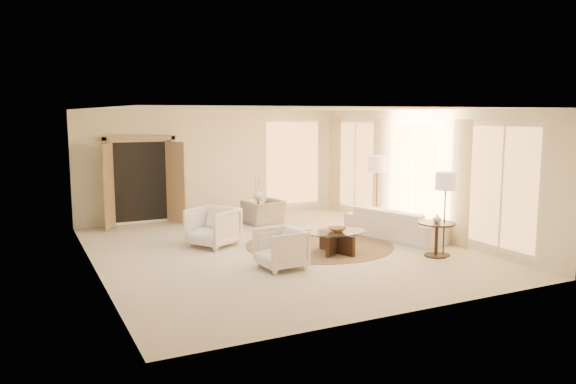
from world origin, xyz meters
name	(u,v)px	position (x,y,z in m)	size (l,w,h in m)	color
room	(279,181)	(0.00, 0.00, 1.40)	(7.04, 8.04, 2.83)	beige
windows_right	(415,174)	(3.45, 0.10, 1.35)	(0.10, 6.40, 2.40)	#EBA95E
window_back_corner	(293,163)	(2.30, 3.95, 1.35)	(1.70, 0.10, 2.40)	#EBA95E
curtains_right	(389,173)	(3.40, 1.00, 1.30)	(0.06, 5.20, 2.60)	#C9B890
french_doors	(142,182)	(-1.90, 3.82, 1.07)	(1.95, 0.66, 2.16)	tan
area_rug	(319,245)	(0.93, 0.00, 0.01)	(3.06, 3.06, 0.01)	#3E2D1C
sofa	(396,223)	(2.76, -0.16, 0.33)	(2.28, 0.89, 0.67)	white
armchair_left	(213,225)	(-1.08, 0.89, 0.44)	(0.86, 0.81, 0.89)	white
armchair_right	(281,247)	(-0.54, -1.22, 0.39)	(0.76, 0.71, 0.78)	white
accent_chair	(264,208)	(0.81, 2.61, 0.39)	(0.89, 0.58, 0.78)	gray
coffee_table	(337,240)	(0.90, -0.74, 0.27)	(1.52, 1.52, 0.44)	black
end_table	(437,233)	(2.49, -1.78, 0.45)	(0.70, 0.70, 0.66)	black
side_table	(258,207)	(0.85, 3.04, 0.34)	(0.49, 0.49, 0.57)	#2F251B
floor_lamp_near	(377,168)	(2.75, 0.57, 1.49)	(0.43, 0.43, 1.76)	#2F251B
floor_lamp_far	(446,185)	(2.66, -1.79, 1.37)	(0.39, 0.39, 1.61)	#2F251B
bowl	(337,229)	(0.90, -0.74, 0.48)	(0.33, 0.33, 0.08)	brown
end_vase	(437,219)	(2.49, -1.78, 0.74)	(0.16, 0.16, 0.17)	white
side_vase	(258,194)	(0.85, 3.04, 0.69)	(0.23, 0.23, 0.24)	white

